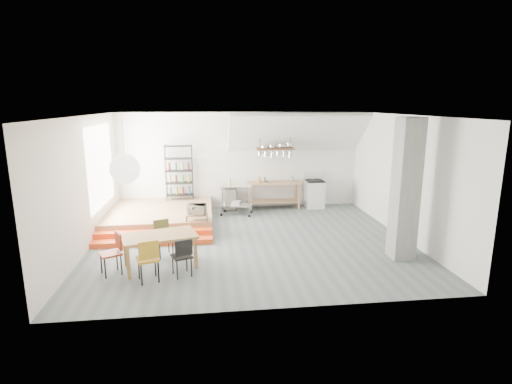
{
  "coord_description": "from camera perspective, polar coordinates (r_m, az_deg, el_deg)",
  "views": [
    {
      "loc": [
        -1.06,
        -9.73,
        3.5
      ],
      "look_at": [
        0.21,
        0.8,
        1.12
      ],
      "focal_mm": 28.0,
      "sensor_mm": 36.0,
      "label": 1
    }
  ],
  "objects": [
    {
      "name": "wall_right",
      "position": [
        11.13,
        20.27,
        2.04
      ],
      "size": [
        0.04,
        7.0,
        3.2
      ],
      "primitive_type": "cube",
      "color": "silver",
      "rests_on": "ground"
    },
    {
      "name": "pot_rack",
      "position": [
        12.93,
        2.9,
        5.87
      ],
      "size": [
        1.2,
        0.5,
        1.43
      ],
      "color": "#432C1A",
      "rests_on": "ceiling"
    },
    {
      "name": "mini_fridge",
      "position": [
        13.32,
        -3.84,
        -0.91
      ],
      "size": [
        0.45,
        0.45,
        0.76
      ],
      "primitive_type": "cube",
      "color": "black",
      "rests_on": "ground"
    },
    {
      "name": "wall_left",
      "position": [
        10.34,
        -23.29,
        1.03
      ],
      "size": [
        0.04,
        7.0,
        3.2
      ],
      "primitive_type": "cube",
      "color": "silver",
      "rests_on": "ground"
    },
    {
      "name": "bowl",
      "position": [
        13.22,
        1.54,
        1.48
      ],
      "size": [
        0.26,
        0.26,
        0.05
      ],
      "primitive_type": "imported",
      "rotation": [
        0.0,
        0.0,
        0.18
      ],
      "color": "silver",
      "rests_on": "kitchen_counter"
    },
    {
      "name": "microwave",
      "position": [
        10.85,
        -8.47,
        -2.45
      ],
      "size": [
        0.54,
        0.42,
        0.27
      ],
      "primitive_type": "imported",
      "rotation": [
        0.0,
        0.0,
        -0.21
      ],
      "color": "beige",
      "rests_on": "microwave_shelf"
    },
    {
      "name": "paper_lantern",
      "position": [
        8.43,
        -18.21,
        3.16
      ],
      "size": [
        0.6,
        0.6,
        0.6
      ],
      "primitive_type": "sphere",
      "color": "white",
      "rests_on": "ceiling"
    },
    {
      "name": "dining_table",
      "position": [
        8.87,
        -13.64,
        -6.45
      ],
      "size": [
        1.71,
        1.25,
        0.73
      ],
      "rotation": [
        0.0,
        0.0,
        0.27
      ],
      "color": "olive",
      "rests_on": "ground"
    },
    {
      "name": "rolling_cart",
      "position": [
        12.63,
        -2.82,
        -0.54
      ],
      "size": [
        1.07,
        0.77,
        0.95
      ],
      "rotation": [
        0.0,
        0.0,
        -0.26
      ],
      "color": "silver",
      "rests_on": "ground"
    },
    {
      "name": "platform",
      "position": [
        12.27,
        -13.4,
        -3.3
      ],
      "size": [
        3.0,
        3.0,
        0.4
      ],
      "primitive_type": "cube",
      "color": "olive",
      "rests_on": "ground"
    },
    {
      "name": "ceiling",
      "position": [
        9.79,
        -0.69,
        10.9
      ],
      "size": [
        8.0,
        7.0,
        0.02
      ],
      "primitive_type": "cube",
      "color": "white",
      "rests_on": "wall_back"
    },
    {
      "name": "wire_shelving",
      "position": [
        13.14,
        -10.92,
        2.91
      ],
      "size": [
        0.88,
        0.38,
        1.8
      ],
      "color": "black",
      "rests_on": "platform"
    },
    {
      "name": "microwave_shelf",
      "position": [
        10.89,
        -8.44,
        -3.21
      ],
      "size": [
        0.6,
        0.4,
        0.16
      ],
      "color": "olive",
      "rests_on": "platform"
    },
    {
      "name": "wall_back",
      "position": [
        13.41,
        -2.31,
        4.5
      ],
      "size": [
        8.0,
        0.04,
        3.2
      ],
      "primitive_type": "cube",
      "color": "silver",
      "rests_on": "ground"
    },
    {
      "name": "concrete_column",
      "position": [
        9.51,
        20.57,
        0.31
      ],
      "size": [
        0.5,
        0.5,
        3.2
      ],
      "primitive_type": "cube",
      "color": "gray",
      "rests_on": "ground"
    },
    {
      "name": "window_pane",
      "position": [
        11.73,
        -21.28,
        3.46
      ],
      "size": [
        0.02,
        2.5,
        2.2
      ],
      "primitive_type": "cube",
      "color": "white",
      "rests_on": "wall_left"
    },
    {
      "name": "chair_olive",
      "position": [
        9.59,
        -13.17,
        -5.92
      ],
      "size": [
        0.5,
        0.5,
        0.84
      ],
      "rotation": [
        0.0,
        0.0,
        0.41
      ],
      "color": "brown",
      "rests_on": "ground"
    },
    {
      "name": "chair_mustard",
      "position": [
        8.22,
        -15.13,
        -8.95
      ],
      "size": [
        0.52,
        0.52,
        0.9
      ],
      "rotation": [
        0.0,
        0.0,
        3.45
      ],
      "color": "#AC7E1D",
      "rests_on": "ground"
    },
    {
      "name": "step_lower",
      "position": [
        10.46,
        -14.52,
        -6.92
      ],
      "size": [
        3.0,
        0.35,
        0.13
      ],
      "primitive_type": "cube",
      "color": "#EF4D1C",
      "rests_on": "ground"
    },
    {
      "name": "kitchen_counter",
      "position": [
        13.37,
        2.56,
        0.23
      ],
      "size": [
        1.8,
        0.6,
        0.91
      ],
      "color": "olive",
      "rests_on": "ground"
    },
    {
      "name": "floor",
      "position": [
        10.39,
        -0.64,
        -7.02
      ],
      "size": [
        8.0,
        8.0,
        0.0
      ],
      "primitive_type": "plane",
      "color": "slate",
      "rests_on": "ground"
    },
    {
      "name": "chair_black",
      "position": [
        8.34,
        -10.46,
        -8.72
      ],
      "size": [
        0.49,
        0.49,
        0.82
      ],
      "rotation": [
        0.0,
        0.0,
        3.51
      ],
      "color": "black",
      "rests_on": "ground"
    },
    {
      "name": "step_upper",
      "position": [
        10.77,
        -14.3,
        -5.97
      ],
      "size": [
        3.0,
        0.35,
        0.27
      ],
      "primitive_type": "cube",
      "color": "#EF4D1C",
      "rests_on": "ground"
    },
    {
      "name": "slope_ceiling",
      "position": [
        12.98,
        5.9,
        8.4
      ],
      "size": [
        4.4,
        1.44,
        1.32
      ],
      "primitive_type": "cube",
      "rotation": [
        -0.73,
        0.0,
        0.0
      ],
      "color": "white",
      "rests_on": "wall_back"
    },
    {
      "name": "stove",
      "position": [
        13.71,
        8.33,
        -0.21
      ],
      "size": [
        0.6,
        0.6,
        1.18
      ],
      "color": "white",
      "rests_on": "ground"
    },
    {
      "name": "chair_red",
      "position": [
        8.85,
        -19.67,
        -7.75
      ],
      "size": [
        0.54,
        0.54,
        0.88
      ],
      "rotation": [
        0.0,
        0.0,
        -1.1
      ],
      "color": "#AE3318",
      "rests_on": "ground"
    }
  ]
}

